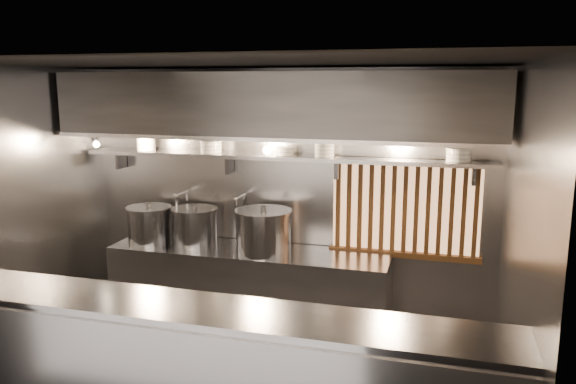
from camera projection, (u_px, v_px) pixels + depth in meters
The scene contains 21 objects.
ceiling at pixel (232, 63), 4.46m from camera, with size 4.50×4.50×0.00m, color black.
wall_back at pixel (285, 199), 6.14m from camera, with size 4.50×4.50×0.00m, color gray.
wall_left at pixel (14, 216), 5.33m from camera, with size 3.00×3.00×0.00m, color gray.
wall_right at pixel (521, 255), 4.12m from camera, with size 3.00×3.00×0.00m, color gray.
serving_counter at pixel (188, 381), 3.98m from camera, with size 4.50×0.56×1.13m.
cooking_bench at pixel (249, 290), 6.05m from camera, with size 3.00×0.70×0.90m, color #98989D.
bowl_shelf at pixel (280, 157), 5.88m from camera, with size 4.40×0.34×0.04m, color #98989D.
exhaust_hood at pixel (273, 105), 5.57m from camera, with size 4.40×0.81×0.65m.
wood_screen at pixel (405, 208), 5.75m from camera, with size 1.56×0.09×1.04m.
faucet_left at pixel (184, 203), 6.34m from camera, with size 0.04×0.30×0.50m.
faucet_right at pixel (242, 207), 6.16m from camera, with size 0.04×0.30×0.50m.
heat_lamp at pixel (95, 139), 5.91m from camera, with size 0.25×0.35×0.20m.
pendant_bulb at pixel (267, 150), 5.78m from camera, with size 0.09×0.09×0.19m.
stock_pot_left at pixel (149, 224), 6.22m from camera, with size 0.54×0.54×0.44m.
stock_pot_mid at pixel (195, 226), 6.15m from camera, with size 0.53×0.53×0.44m.
stock_pot_right at pixel (263, 231), 5.83m from camera, with size 0.62×0.62×0.49m.
bowl_stack_0 at pixel (146, 143), 6.28m from camera, with size 0.22×0.22×0.17m.
bowl_stack_1 at pixel (211, 147), 6.07m from camera, with size 0.24×0.24×0.13m.
bowl_stack_2 at pixel (285, 151), 5.86m from camera, with size 0.20×0.20×0.09m.
bowl_stack_3 at pixel (325, 149), 5.73m from camera, with size 0.22×0.22×0.17m.
bowl_stack_4 at pixel (459, 155), 5.38m from camera, with size 0.24×0.24×0.13m.
Camera 1 is at (1.68, -4.28, 2.64)m, focal length 35.00 mm.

